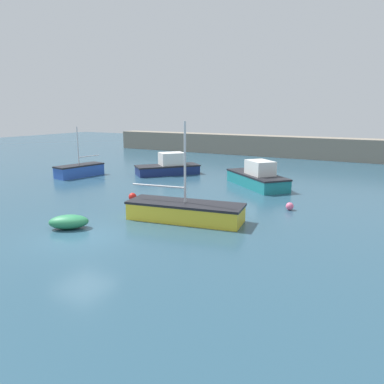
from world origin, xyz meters
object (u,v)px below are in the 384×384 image
Objects in this scene: motorboat_grey_hull at (169,166)px; cabin_cruiser_white at (257,177)px; sailboat_twin_hulled at (185,211)px; dinghy_near_pier at (69,222)px; mooring_buoy_red at (133,197)px; sailboat_short_mast at (80,170)px; mooring_buoy_pink at (290,206)px.

motorboat_grey_hull is 8.80m from cabin_cruiser_white.
sailboat_twin_hulled is 14.28m from motorboat_grey_hull.
mooring_buoy_red is at bearing 61.16° from dinghy_near_pier.
cabin_cruiser_white is at bearing 56.69° from mooring_buoy_red.
mooring_buoy_pink is (18.62, -2.12, -0.30)m from sailboat_short_mast.
mooring_buoy_pink is at bearing 166.45° from cabin_cruiser_white.
sailboat_short_mast is at bearing 173.49° from mooring_buoy_pink.
cabin_cruiser_white is at bearing 35.28° from dinghy_near_pier.
cabin_cruiser_white is 11.93× the size of mooring_buoy_red.
dinghy_near_pier is 6.06m from mooring_buoy_red.
mooring_buoy_red reaches higher than mooring_buoy_pink.
motorboat_grey_hull is (-8.45, 11.50, 0.19)m from sailboat_twin_hulled.
motorboat_grey_hull is (-4.30, 15.42, 0.35)m from dinghy_near_pier.
mooring_buoy_pink is 0.89× the size of mooring_buoy_red.
sailboat_twin_hulled reaches higher than motorboat_grey_hull.
sailboat_short_mast is at bearing 145.31° from sailboat_twin_hulled.
sailboat_twin_hulled reaches higher than cabin_cruiser_white.
dinghy_near_pier is 0.38× the size of motorboat_grey_hull.
sailboat_short_mast reaches higher than mooring_buoy_pink.
sailboat_twin_hulled is at bearing 74.29° from sailboat_short_mast.
sailboat_short_mast reaches higher than mooring_buoy_red.
motorboat_grey_hull is at bearing 68.24° from dinghy_near_pier.
dinghy_near_pier is at bearing 53.41° from sailboat_short_mast.
cabin_cruiser_white is at bearing 79.13° from sailboat_twin_hulled.
cabin_cruiser_white is 9.63m from mooring_buoy_red.
mooring_buoy_pink is at bearing 15.84° from mooring_buoy_red.
motorboat_grey_hull reaches higher than mooring_buoy_red.
mooring_buoy_red is at bearing 59.98° from motorboat_grey_hull.
sailboat_short_mast reaches higher than dinghy_near_pier.
sailboat_twin_hulled is at bearing 129.46° from cabin_cruiser_white.
sailboat_twin_hulled reaches higher than mooring_buoy_red.
mooring_buoy_red is (-9.18, -2.61, 0.03)m from mooring_buoy_pink.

